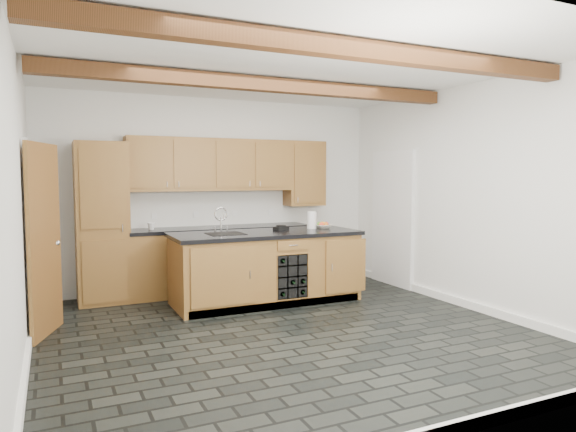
# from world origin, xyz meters

# --- Properties ---
(ground) EXTENTS (5.00, 5.00, 0.00)m
(ground) POSITION_xyz_m (0.00, 0.00, 0.00)
(ground) COLOR black
(ground) RESTS_ON ground
(room_shell) EXTENTS (5.01, 5.00, 5.00)m
(room_shell) POSITION_xyz_m (-0.09, 0.53, 1.53)
(room_shell) COLOR white
(room_shell) RESTS_ON ground
(back_cabinetry) EXTENTS (3.65, 0.62, 2.20)m
(back_cabinetry) POSITION_xyz_m (-0.38, 2.24, 0.98)
(back_cabinetry) COLOR olive
(back_cabinetry) RESTS_ON ground
(island) EXTENTS (2.48, 0.96, 0.93)m
(island) POSITION_xyz_m (0.31, 1.28, 0.46)
(island) COLOR olive
(island) RESTS_ON ground
(faucet) EXTENTS (0.45, 0.40, 0.34)m
(faucet) POSITION_xyz_m (-0.25, 1.33, 0.96)
(faucet) COLOR black
(faucet) RESTS_ON island
(kitchen_scale) EXTENTS (0.23, 0.18, 0.06)m
(kitchen_scale) POSITION_xyz_m (0.59, 1.44, 0.96)
(kitchen_scale) COLOR black
(kitchen_scale) RESTS_ON island
(fruit_bowl) EXTENTS (0.23, 0.23, 0.06)m
(fruit_bowl) POSITION_xyz_m (1.20, 1.37, 0.96)
(fruit_bowl) COLOR silver
(fruit_bowl) RESTS_ON island
(fruit_cluster) EXTENTS (0.16, 0.17, 0.07)m
(fruit_cluster) POSITION_xyz_m (1.20, 1.37, 0.99)
(fruit_cluster) COLOR red
(fruit_cluster) RESTS_ON fruit_bowl
(paper_towel) EXTENTS (0.13, 0.13, 0.24)m
(paper_towel) POSITION_xyz_m (1.06, 1.44, 1.05)
(paper_towel) COLOR white
(paper_towel) RESTS_ON island
(mug) EXTENTS (0.11, 0.11, 0.10)m
(mug) POSITION_xyz_m (-1.02, 2.20, 0.98)
(mug) COLOR white
(mug) RESTS_ON back_cabinetry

